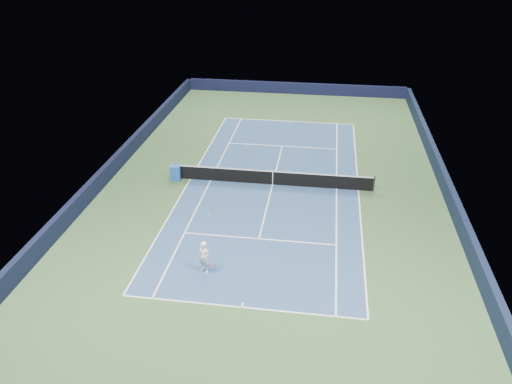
# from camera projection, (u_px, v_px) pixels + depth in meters

# --- Properties ---
(ground) EXTENTS (40.00, 40.00, 0.00)m
(ground) POSITION_uv_depth(u_px,v_px,m) (273.00, 185.00, 32.34)
(ground) COLOR #2E4B28
(ground) RESTS_ON ground
(wall_far) EXTENTS (22.00, 0.35, 1.10)m
(wall_far) POSITION_uv_depth(u_px,v_px,m) (295.00, 88.00, 49.35)
(wall_far) COLOR black
(wall_far) RESTS_ON ground
(wall_right) EXTENTS (0.35, 40.00, 1.10)m
(wall_right) POSITION_uv_depth(u_px,v_px,m) (447.00, 188.00, 30.71)
(wall_right) COLOR #101932
(wall_right) RESTS_ON ground
(wall_left) EXTENTS (0.35, 40.00, 1.10)m
(wall_left) POSITION_uv_depth(u_px,v_px,m) (113.00, 167.00, 33.44)
(wall_left) COLOR black
(wall_left) RESTS_ON ground
(court_surface) EXTENTS (10.97, 23.77, 0.01)m
(court_surface) POSITION_uv_depth(u_px,v_px,m) (273.00, 184.00, 32.34)
(court_surface) COLOR navy
(court_surface) RESTS_ON ground
(baseline_far) EXTENTS (10.97, 0.08, 0.00)m
(baseline_far) POSITION_uv_depth(u_px,v_px,m) (288.00, 121.00, 42.69)
(baseline_far) COLOR white
(baseline_far) RESTS_ON ground
(baseline_near) EXTENTS (10.97, 0.08, 0.00)m
(baseline_near) POSITION_uv_depth(u_px,v_px,m) (242.00, 307.00, 21.98)
(baseline_near) COLOR white
(baseline_near) RESTS_ON ground
(sideline_doubles_right) EXTENTS (0.08, 23.77, 0.00)m
(sideline_doubles_right) POSITION_uv_depth(u_px,v_px,m) (358.00, 190.00, 31.64)
(sideline_doubles_right) COLOR white
(sideline_doubles_right) RESTS_ON ground
(sideline_doubles_left) EXTENTS (0.08, 23.77, 0.00)m
(sideline_doubles_left) POSITION_uv_depth(u_px,v_px,m) (190.00, 179.00, 33.03)
(sideline_doubles_left) COLOR white
(sideline_doubles_left) RESTS_ON ground
(sideline_singles_right) EXTENTS (0.08, 23.77, 0.00)m
(sideline_singles_right) POSITION_uv_depth(u_px,v_px,m) (337.00, 189.00, 31.82)
(sideline_singles_right) COLOR white
(sideline_singles_right) RESTS_ON ground
(sideline_singles_left) EXTENTS (0.08, 23.77, 0.00)m
(sideline_singles_left) POSITION_uv_depth(u_px,v_px,m) (211.00, 180.00, 32.85)
(sideline_singles_left) COLOR white
(sideline_singles_left) RESTS_ON ground
(service_line_far) EXTENTS (8.23, 0.08, 0.00)m
(service_line_far) POSITION_uv_depth(u_px,v_px,m) (282.00, 146.00, 37.91)
(service_line_far) COLOR white
(service_line_far) RESTS_ON ground
(service_line_near) EXTENTS (8.23, 0.08, 0.00)m
(service_line_near) POSITION_uv_depth(u_px,v_px,m) (259.00, 239.00, 26.76)
(service_line_near) COLOR white
(service_line_near) RESTS_ON ground
(center_service_line) EXTENTS (0.08, 12.80, 0.00)m
(center_service_line) POSITION_uv_depth(u_px,v_px,m) (273.00, 184.00, 32.33)
(center_service_line) COLOR white
(center_service_line) RESTS_ON ground
(center_mark_far) EXTENTS (0.08, 0.30, 0.00)m
(center_mark_far) POSITION_uv_depth(u_px,v_px,m) (288.00, 122.00, 42.56)
(center_mark_far) COLOR white
(center_mark_far) RESTS_ON ground
(center_mark_near) EXTENTS (0.08, 0.30, 0.00)m
(center_mark_near) POSITION_uv_depth(u_px,v_px,m) (242.00, 305.00, 22.11)
(center_mark_near) COLOR white
(center_mark_near) RESTS_ON ground
(tennis_net) EXTENTS (12.90, 0.10, 1.07)m
(tennis_net) POSITION_uv_depth(u_px,v_px,m) (273.00, 178.00, 32.10)
(tennis_net) COLOR black
(tennis_net) RESTS_ON ground
(sponsor_cube) EXTENTS (0.69, 0.64, 1.03)m
(sponsor_cube) POSITION_uv_depth(u_px,v_px,m) (176.00, 173.00, 32.70)
(sponsor_cube) COLOR #1B50A7
(sponsor_cube) RESTS_ON ground
(tennis_player) EXTENTS (0.83, 1.34, 2.66)m
(tennis_player) POSITION_uv_depth(u_px,v_px,m) (204.00, 257.00, 23.86)
(tennis_player) COLOR white
(tennis_player) RESTS_ON ground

